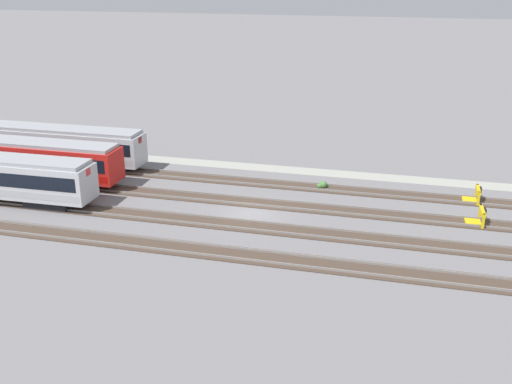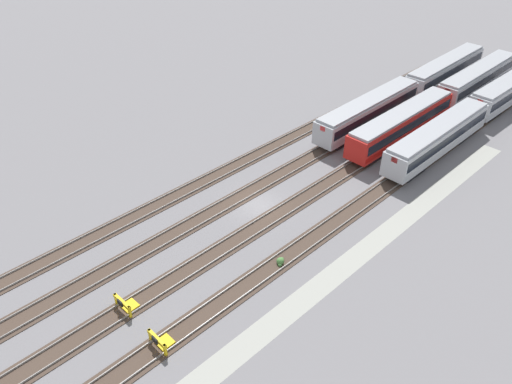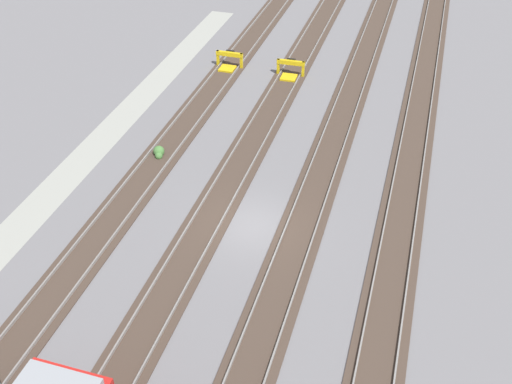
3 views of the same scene
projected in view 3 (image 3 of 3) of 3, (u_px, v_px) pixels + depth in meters
name	position (u px, v px, depth m)	size (l,w,h in m)	color
ground_plane	(254.00, 226.00, 29.39)	(400.00, 400.00, 0.00)	slate
service_walkway	(56.00, 188.00, 31.91)	(54.00, 2.00, 0.01)	#9E9E93
rail_track_nearest	(126.00, 201.00, 30.94)	(90.00, 2.23, 0.21)	#47382D
rail_track_near_inner	(210.00, 217.00, 29.89)	(90.00, 2.24, 0.21)	#47382D
rail_track_middle	(299.00, 234.00, 28.84)	(90.00, 2.24, 0.21)	#47382D
rail_track_far_inner	(395.00, 253.00, 27.79)	(90.00, 2.23, 0.21)	#47382D
bumper_stop_nearest_track	(229.00, 62.00, 43.24)	(1.34, 2.00, 1.22)	gold
bumper_stop_near_inner_track	(290.00, 70.00, 42.11)	(1.37, 2.01, 1.22)	gold
weed_clump	(159.00, 152.00, 34.23)	(0.92, 0.70, 0.64)	#4C7F3D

